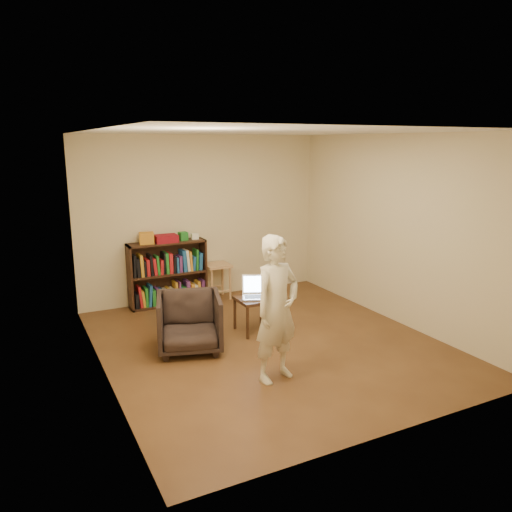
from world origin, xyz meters
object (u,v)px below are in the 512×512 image
armchair (189,322)px  side_table (255,303)px  laptop (256,292)px  bookshelf (168,277)px  stool (217,271)px  person (277,309)px

armchair → side_table: bearing=27.9°
side_table → laptop: 0.15m
bookshelf → side_table: bookshelf is taller
stool → side_table: (-0.11, -1.58, -0.07)m
bookshelf → person: 3.01m
bookshelf → side_table: bearing=-67.2°
bookshelf → person: bearing=-84.5°
bookshelf → person: (0.29, -2.97, 0.34)m
stool → laptop: size_ratio=1.18×
side_table → person: bearing=-106.9°
bookshelf → stool: (0.81, -0.06, 0.02)m
person → stool: bearing=65.3°
stool → laptop: (-0.07, -1.55, 0.07)m
stool → person: (-0.52, -2.91, 0.32)m
stool → armchair: size_ratio=0.74×
bookshelf → armchair: (-0.29, -1.84, -0.09)m
laptop → person: person is taller
bookshelf → laptop: size_ratio=2.47×
bookshelf → armchair: size_ratio=1.55×
stool → armchair: armchair is taller
armchair → side_table: 1.00m
bookshelf → laptop: bearing=-65.5°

